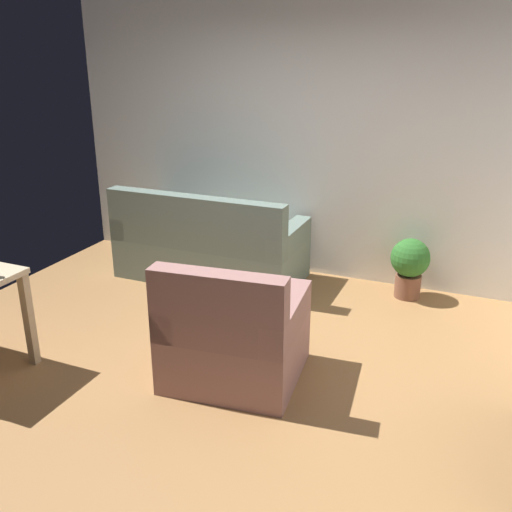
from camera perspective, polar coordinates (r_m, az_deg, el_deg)
name	(u,v)px	position (r m, az deg, el deg)	size (l,w,h in m)	color
ground_plane	(217,374)	(4.29, -3.91, -11.54)	(5.20, 4.40, 0.02)	#9E7042
wall_rear	(314,141)	(5.76, 5.79, 11.24)	(5.20, 0.10, 2.70)	white
couch	(209,249)	(5.80, -4.69, 0.66)	(1.82, 0.84, 0.92)	slate
potted_plant	(410,264)	(5.52, 14.94, -0.75)	(0.36, 0.36, 0.57)	brown
armchair	(233,338)	(4.06, -2.28, -8.09)	(0.98, 0.93, 0.92)	#996B66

